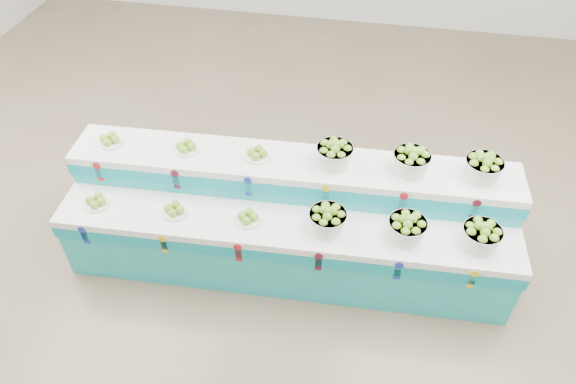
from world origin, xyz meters
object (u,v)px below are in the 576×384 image
object	(u,v)px
basket_lower_left	(328,220)
basket_upper_right	(483,168)
display_stand	(288,221)
plate_upper_mid	(186,146)

from	to	relation	value
basket_lower_left	basket_upper_right	bearing A→B (deg)	24.47
display_stand	plate_upper_mid	bearing A→B (deg)	165.44
plate_upper_mid	basket_upper_right	world-z (taller)	basket_upper_right
display_stand	plate_upper_mid	world-z (taller)	plate_upper_mid
display_stand	basket_lower_left	bearing A→B (deg)	-34.01
basket_lower_left	plate_upper_mid	xyz separation A→B (m)	(-1.34, 0.44, 0.23)
plate_upper_mid	display_stand	bearing A→B (deg)	-11.93
basket_lower_left	plate_upper_mid	bearing A→B (deg)	162.07
basket_lower_left	display_stand	bearing A→B (deg)	148.62
basket_upper_right	plate_upper_mid	bearing A→B (deg)	-177.37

